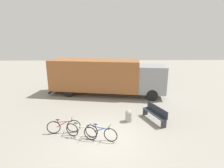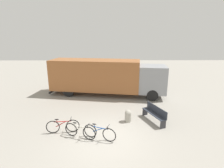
# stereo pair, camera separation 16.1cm
# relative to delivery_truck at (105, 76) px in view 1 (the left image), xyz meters

# --- Properties ---
(ground_plane) EXTENTS (60.00, 60.00, 0.00)m
(ground_plane) POSITION_rel_delivery_truck_xyz_m (0.07, -6.75, -1.64)
(ground_plane) COLOR gray
(delivery_truck) EXTENTS (9.81, 3.77, 2.96)m
(delivery_truck) POSITION_rel_delivery_truck_xyz_m (0.00, 0.00, 0.00)
(delivery_truck) COLOR #99592D
(delivery_truck) RESTS_ON ground
(park_bench) EXTENTS (1.05, 1.93, 0.92)m
(park_bench) POSITION_rel_delivery_truck_xyz_m (2.95, -5.01, -1.13)
(park_bench) COLOR #282D38
(park_bench) RESTS_ON ground
(bicycle_near) EXTENTS (1.68, 0.44, 0.78)m
(bicycle_near) POSITION_rel_delivery_truck_xyz_m (-2.07, -6.22, -1.28)
(bicycle_near) COLOR black
(bicycle_near) RESTS_ON ground
(bicycle_middle) EXTENTS (1.59, 0.70, 0.78)m
(bicycle_middle) POSITION_rel_delivery_truck_xyz_m (-1.11, -6.72, -1.28)
(bicycle_middle) COLOR black
(bicycle_middle) RESTS_ON ground
(bicycle_far) EXTENTS (1.58, 0.71, 0.78)m
(bicycle_far) POSITION_rel_delivery_truck_xyz_m (-0.15, -6.87, -1.28)
(bicycle_far) COLOR black
(bicycle_far) RESTS_ON ground
(bollard_near_bench) EXTENTS (0.39, 0.39, 0.72)m
(bollard_near_bench) POSITION_rel_delivery_truck_xyz_m (1.40, -5.04, -1.26)
(bollard_near_bench) COLOR #9E998C
(bollard_near_bench) RESTS_ON ground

